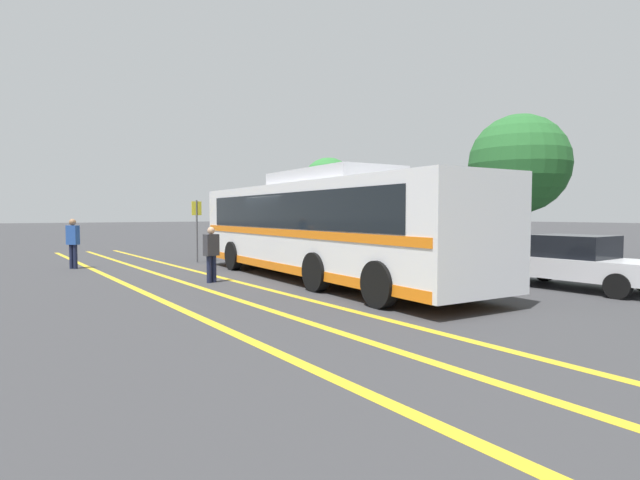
{
  "coord_description": "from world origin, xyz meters",
  "views": [
    {
      "loc": [
        13.51,
        -8.27,
        1.97
      ],
      "look_at": [
        1.4,
        0.21,
        1.19
      ],
      "focal_mm": 28.0,
      "sensor_mm": 36.0,
      "label": 1
    }
  ],
  "objects_px": {
    "transit_bus": "(320,225)",
    "pedestrian_0": "(73,240)",
    "parked_car_0": "(262,236)",
    "pedestrian_1": "(211,251)",
    "parked_car_1": "(326,241)",
    "parked_car_2": "(416,249)",
    "bus_stop_sign": "(197,223)",
    "parked_car_3": "(576,262)",
    "tree_2": "(328,184)",
    "tree_0": "(519,164)"
  },
  "relations": [
    {
      "from": "pedestrian_0",
      "to": "bus_stop_sign",
      "type": "relative_size",
      "value": 0.71
    },
    {
      "from": "pedestrian_0",
      "to": "parked_car_2",
      "type": "bearing_deg",
      "value": -163.97
    },
    {
      "from": "parked_car_2",
      "to": "pedestrian_0",
      "type": "distance_m",
      "value": 12.34
    },
    {
      "from": "parked_car_1",
      "to": "pedestrian_1",
      "type": "bearing_deg",
      "value": -150.32
    },
    {
      "from": "parked_car_1",
      "to": "parked_car_2",
      "type": "bearing_deg",
      "value": -90.96
    },
    {
      "from": "pedestrian_1",
      "to": "tree_2",
      "type": "bearing_deg",
      "value": -151.71
    },
    {
      "from": "transit_bus",
      "to": "bus_stop_sign",
      "type": "relative_size",
      "value": 5.07
    },
    {
      "from": "parked_car_1",
      "to": "pedestrian_0",
      "type": "bearing_deg",
      "value": 168.37
    },
    {
      "from": "pedestrian_1",
      "to": "tree_2",
      "type": "relative_size",
      "value": 0.29
    },
    {
      "from": "parked_car_3",
      "to": "pedestrian_0",
      "type": "height_order",
      "value": "pedestrian_0"
    },
    {
      "from": "transit_bus",
      "to": "pedestrian_0",
      "type": "height_order",
      "value": "transit_bus"
    },
    {
      "from": "tree_2",
      "to": "transit_bus",
      "type": "bearing_deg",
      "value": -36.8
    },
    {
      "from": "bus_stop_sign",
      "to": "pedestrian_0",
      "type": "bearing_deg",
      "value": -179.56
    },
    {
      "from": "bus_stop_sign",
      "to": "tree_0",
      "type": "xyz_separation_m",
      "value": [
        6.59,
        11.98,
        2.52
      ]
    },
    {
      "from": "parked_car_2",
      "to": "tree_2",
      "type": "relative_size",
      "value": 0.82
    },
    {
      "from": "parked_car_3",
      "to": "tree_2",
      "type": "bearing_deg",
      "value": -107.27
    },
    {
      "from": "parked_car_0",
      "to": "parked_car_2",
      "type": "bearing_deg",
      "value": 89.22
    },
    {
      "from": "pedestrian_0",
      "to": "bus_stop_sign",
      "type": "xyz_separation_m",
      "value": [
        0.27,
        4.52,
        0.56
      ]
    },
    {
      "from": "transit_bus",
      "to": "pedestrian_1",
      "type": "bearing_deg",
      "value": 159.1
    },
    {
      "from": "parked_car_2",
      "to": "pedestrian_0",
      "type": "relative_size",
      "value": 2.51
    },
    {
      "from": "parked_car_2",
      "to": "pedestrian_1",
      "type": "distance_m",
      "value": 7.56
    },
    {
      "from": "parked_car_2",
      "to": "parked_car_1",
      "type": "bearing_deg",
      "value": 89.51
    },
    {
      "from": "parked_car_0",
      "to": "parked_car_3",
      "type": "bearing_deg",
      "value": 89.0
    },
    {
      "from": "pedestrian_0",
      "to": "pedestrian_1",
      "type": "relative_size",
      "value": 1.12
    },
    {
      "from": "parked_car_3",
      "to": "pedestrian_0",
      "type": "distance_m",
      "value": 16.31
    },
    {
      "from": "pedestrian_0",
      "to": "parked_car_3",
      "type": "bearing_deg",
      "value": 178.47
    },
    {
      "from": "pedestrian_1",
      "to": "bus_stop_sign",
      "type": "distance_m",
      "value": 6.3
    },
    {
      "from": "parked_car_3",
      "to": "pedestrian_1",
      "type": "xyz_separation_m",
      "value": [
        -6.62,
        -7.37,
        0.2
      ]
    },
    {
      "from": "parked_car_1",
      "to": "parked_car_2",
      "type": "relative_size",
      "value": 1.05
    },
    {
      "from": "tree_2",
      "to": "parked_car_2",
      "type": "bearing_deg",
      "value": -22.46
    },
    {
      "from": "tree_0",
      "to": "parked_car_3",
      "type": "bearing_deg",
      "value": -47.25
    },
    {
      "from": "parked_car_1",
      "to": "tree_2",
      "type": "xyz_separation_m",
      "value": [
        -7.18,
        5.34,
        3.08
      ]
    },
    {
      "from": "bus_stop_sign",
      "to": "tree_0",
      "type": "bearing_deg",
      "value": -24.91
    },
    {
      "from": "bus_stop_sign",
      "to": "transit_bus",
      "type": "bearing_deg",
      "value": -78.33
    },
    {
      "from": "parked_car_0",
      "to": "pedestrian_1",
      "type": "bearing_deg",
      "value": 55.35
    },
    {
      "from": "parked_car_2",
      "to": "bus_stop_sign",
      "type": "bearing_deg",
      "value": 127.92
    },
    {
      "from": "tree_0",
      "to": "tree_2",
      "type": "bearing_deg",
      "value": -174.72
    },
    {
      "from": "parked_car_1",
      "to": "pedestrian_0",
      "type": "distance_m",
      "value": 10.14
    },
    {
      "from": "parked_car_3",
      "to": "bus_stop_sign",
      "type": "xyz_separation_m",
      "value": [
        -12.59,
        -5.49,
        0.89
      ]
    },
    {
      "from": "bus_stop_sign",
      "to": "tree_2",
      "type": "bearing_deg",
      "value": 32.28
    },
    {
      "from": "parked_car_2",
      "to": "tree_0",
      "type": "bearing_deg",
      "value": -0.93
    },
    {
      "from": "pedestrian_0",
      "to": "transit_bus",
      "type": "bearing_deg",
      "value": 176.63
    },
    {
      "from": "parked_car_2",
      "to": "parked_car_3",
      "type": "distance_m",
      "value": 5.87
    },
    {
      "from": "pedestrian_0",
      "to": "pedestrian_1",
      "type": "height_order",
      "value": "pedestrian_0"
    },
    {
      "from": "parked_car_1",
      "to": "parked_car_3",
      "type": "relative_size",
      "value": 1.09
    },
    {
      "from": "parked_car_1",
      "to": "pedestrian_1",
      "type": "relative_size",
      "value": 2.95
    },
    {
      "from": "pedestrian_0",
      "to": "pedestrian_1",
      "type": "distance_m",
      "value": 6.78
    },
    {
      "from": "pedestrian_0",
      "to": "tree_2",
      "type": "distance_m",
      "value": 16.57
    },
    {
      "from": "parked_car_1",
      "to": "tree_2",
      "type": "distance_m",
      "value": 9.46
    },
    {
      "from": "bus_stop_sign",
      "to": "parked_car_3",
      "type": "bearing_deg",
      "value": -62.53
    }
  ]
}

